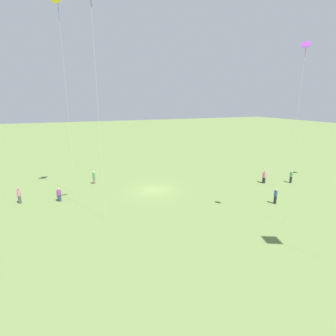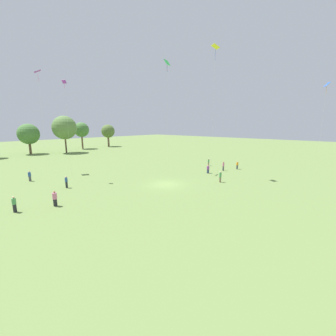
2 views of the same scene
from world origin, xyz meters
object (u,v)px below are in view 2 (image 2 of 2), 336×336
at_px(kite_2, 215,53).
at_px(person_0, 55,199).
at_px(person_2, 208,162).
at_px(kite_4, 167,67).
at_px(person_5, 237,165).
at_px(person_6, 30,176).
at_px(person_1, 223,166).
at_px(person_3, 220,177).
at_px(kite_5, 327,88).
at_px(person_7, 14,204).
at_px(kite_3, 38,75).
at_px(kite_0, 65,92).
at_px(person_4, 208,169).
at_px(person_8, 66,182).

bearing_deg(kite_2, person_0, 154.06).
xyz_separation_m(person_2, kite_4, (-10.78, 2.56, 18.26)).
relative_size(person_5, person_6, 0.97).
height_order(person_1, person_3, person_1).
bearing_deg(person_3, kite_5, 166.24).
relative_size(person_7, kite_3, 0.09).
xyz_separation_m(person_0, person_1, (30.28, -4.44, 0.05)).
bearing_deg(kite_5, person_5, -51.78).
bearing_deg(person_1, kite_5, 36.08).
distance_m(person_6, kite_2, 35.67).
bearing_deg(person_2, kite_3, 57.45).
relative_size(person_6, kite_4, 0.08).
distance_m(person_3, kite_0, 27.36).
xyz_separation_m(person_4, kite_2, (-1.82, -1.71, 19.40)).
relative_size(person_1, person_5, 1.10).
xyz_separation_m(kite_0, kite_5, (33.06, -28.90, 1.28)).
distance_m(person_1, person_7, 34.31).
bearing_deg(person_0, person_5, 68.01).
relative_size(person_4, person_5, 0.95).
bearing_deg(kite_5, person_4, -36.34).
height_order(person_7, kite_4, kite_4).
xyz_separation_m(person_5, person_7, (-37.03, 7.14, 0.05)).
relative_size(person_0, kite_5, 0.11).
bearing_deg(kite_0, person_1, -115.98).
xyz_separation_m(person_0, person_5, (33.48, -5.84, -0.06)).
xyz_separation_m(person_2, person_4, (-6.76, -4.09, -0.05)).
distance_m(person_0, kite_3, 27.24).
height_order(person_1, person_5, person_1).
xyz_separation_m(person_7, kite_0, (10.41, 9.13, 13.04)).
xyz_separation_m(person_3, person_6, (-19.82, 23.17, -0.08)).
xyz_separation_m(person_0, person_6, (1.92, 14.66, -0.04)).
bearing_deg(person_0, kite_2, 65.91).
height_order(person_5, person_6, person_6).
relative_size(person_6, person_7, 0.97).
bearing_deg(kite_0, person_0, 153.08).
bearing_deg(person_4, person_0, 85.66).
height_order(person_4, kite_5, kite_5).
xyz_separation_m(person_2, kite_5, (6.96, -19.09, 14.38)).
relative_size(person_2, kite_0, 0.10).
relative_size(person_1, person_4, 1.16).
xyz_separation_m(person_0, person_7, (-3.55, 1.30, -0.01)).
height_order(kite_2, kite_4, kite_2).
relative_size(person_3, kite_3, 0.10).
distance_m(person_4, person_7, 30.13).
height_order(person_0, kite_2, kite_2).
relative_size(person_5, person_8, 0.94).
bearing_deg(kite_0, kite_4, -108.89).
distance_m(person_5, kite_0, 33.84).
distance_m(person_5, person_7, 37.72).
bearing_deg(person_4, kite_2, 136.41).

